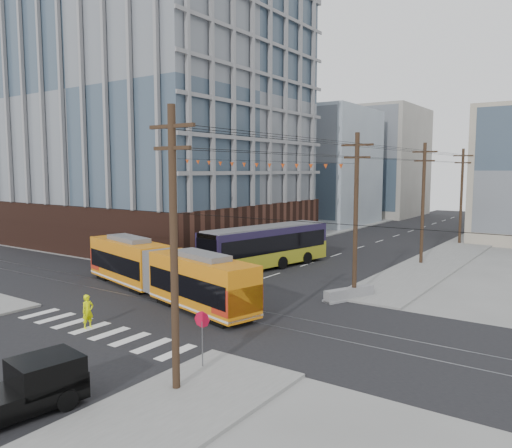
{
  "coord_description": "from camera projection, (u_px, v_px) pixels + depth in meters",
  "views": [
    {
      "loc": [
        21.66,
        -19.56,
        8.6
      ],
      "look_at": [
        0.35,
        11.25,
        4.52
      ],
      "focal_mm": 35.0,
      "sensor_mm": 36.0,
      "label": 1
    }
  ],
  "objects": [
    {
      "name": "parked_car_grey",
      "position": [
        282.0,
        247.0,
        51.62
      ],
      "size": [
        2.92,
        4.61,
        1.19
      ],
      "primitive_type": "imported",
      "rotation": [
        0.0,
        0.0,
        2.91
      ],
      "color": "#505155",
      "rests_on": "ground"
    },
    {
      "name": "pedestrian",
      "position": [
        88.0,
        311.0,
        27.1
      ],
      "size": [
        0.48,
        0.7,
        1.86
      ],
      "primitive_type": "imported",
      "rotation": [
        0.0,
        0.0,
        1.51
      ],
      "color": "#ECFF04",
      "rests_on": "ground"
    },
    {
      "name": "bg_bldg_nw_near",
      "position": [
        311.0,
        167.0,
        80.33
      ],
      "size": [
        18.0,
        16.0,
        18.0
      ],
      "primitive_type": "cube",
      "color": "#8C99A5",
      "rests_on": "ground"
    },
    {
      "name": "utility_pole_far",
      "position": [
        486.0,
        192.0,
        69.55
      ],
      "size": [
        0.3,
        0.3,
        11.0
      ],
      "primitive_type": "cylinder",
      "color": "black",
      "rests_on": "ground"
    },
    {
      "name": "ground",
      "position": [
        142.0,
        317.0,
        29.18
      ],
      "size": [
        160.0,
        160.0,
        0.0
      ],
      "primitive_type": "plane",
      "color": "slate"
    },
    {
      "name": "bg_bldg_nw_far",
      "position": [
        375.0,
        162.0,
        94.87
      ],
      "size": [
        16.0,
        18.0,
        20.0
      ],
      "primitive_type": "cube",
      "color": "gray",
      "rests_on": "ground"
    },
    {
      "name": "parked_car_silver",
      "position": [
        225.0,
        257.0,
        44.84
      ],
      "size": [
        3.25,
        4.94,
        1.54
      ],
      "primitive_type": "imported",
      "rotation": [
        0.0,
        0.0,
        3.53
      ],
      "color": "#A3AAB2",
      "rests_on": "ground"
    },
    {
      "name": "city_bus",
      "position": [
        266.0,
        246.0,
        43.73
      ],
      "size": [
        5.36,
        13.7,
        3.8
      ],
      "primitive_type": null,
      "rotation": [
        0.0,
        0.0,
        -0.19
      ],
      "color": "#1C1431",
      "rests_on": "ground"
    },
    {
      "name": "jersey_barrier",
      "position": [
        349.0,
        294.0,
        33.15
      ],
      "size": [
        2.39,
        3.93,
        0.78
      ],
      "primitive_type": "cube",
      "rotation": [
        0.0,
        0.0,
        -0.42
      ],
      "color": "slate",
      "rests_on": "ground"
    },
    {
      "name": "pickup_truck",
      "position": [
        2.0,
        395.0,
        17.05
      ],
      "size": [
        2.76,
        5.66,
        1.84
      ],
      "primitive_type": null,
      "rotation": [
        0.0,
        0.0,
        -0.16
      ],
      "color": "black",
      "rests_on": "ground"
    },
    {
      "name": "office_building",
      "position": [
        157.0,
        121.0,
        58.87
      ],
      "size": [
        30.0,
        25.0,
        28.6
      ],
      "primitive_type": "cube",
      "color": "#381E16",
      "rests_on": "ground"
    },
    {
      "name": "utility_pole_near",
      "position": [
        174.0,
        252.0,
        18.87
      ],
      "size": [
        0.3,
        0.3,
        11.0
      ],
      "primitive_type": "cylinder",
      "color": "black",
      "rests_on": "ground"
    },
    {
      "name": "stop_sign",
      "position": [
        202.0,
        342.0,
        21.45
      ],
      "size": [
        0.86,
        0.86,
        2.41
      ],
      "primitive_type": null,
      "rotation": [
        0.0,
        0.0,
        0.18
      ],
      "color": "#B80C2B",
      "rests_on": "ground"
    },
    {
      "name": "streetcar",
      "position": [
        161.0,
        271.0,
        33.84
      ],
      "size": [
        18.15,
        7.08,
        3.49
      ],
      "primitive_type": null,
      "rotation": [
        0.0,
        0.0,
        -0.26
      ],
      "color": "orange",
      "rests_on": "ground"
    },
    {
      "name": "parked_car_white",
      "position": [
        232.0,
        257.0,
        45.51
      ],
      "size": [
        3.14,
        4.82,
        1.3
      ],
      "primitive_type": "imported",
      "rotation": [
        0.0,
        0.0,
        2.82
      ],
      "color": "white",
      "rests_on": "ground"
    }
  ]
}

